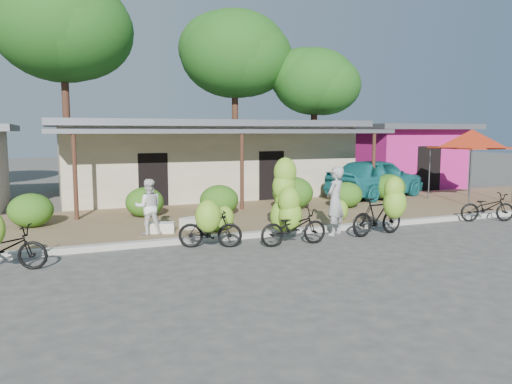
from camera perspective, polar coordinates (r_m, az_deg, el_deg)
ground at (r=12.53m, az=8.34°, el=-6.49°), size 100.00×100.00×0.00m
sidewalk at (r=16.93m, az=-0.29°, el=-2.70°), size 60.00×6.00×0.12m
curb at (r=14.23m, az=4.24°, el=-4.51°), size 60.00×0.25×0.15m
shop_main at (r=22.33m, az=-6.00°, el=3.89°), size 13.00×8.50×3.35m
shop_pink at (r=27.25m, az=15.73°, el=4.11°), size 6.00×6.00×3.25m
tree_far_center at (r=27.08m, az=-21.69°, el=17.26°), size 6.53×6.52×10.47m
tree_center_right at (r=29.06m, az=-2.90°, el=15.65°), size 6.12×6.08×9.63m
tree_near_right at (r=28.66m, az=6.25°, el=12.61°), size 4.77×4.62×7.52m
hedge_0 at (r=15.91m, az=-24.35°, el=-1.92°), size 1.27×1.14×0.99m
hedge_1 at (r=16.66m, az=-12.61°, el=-1.13°), size 1.24×1.12×0.97m
hedge_2 at (r=16.60m, az=-4.23°, el=-0.94°), size 1.30×1.17×1.01m
hedge_3 at (r=17.94m, az=4.23°, el=-0.10°), size 1.49×1.34×1.16m
hedge_4 at (r=18.52m, az=10.28°, el=-0.32°), size 1.21×1.09×0.94m
hedge_5 at (r=20.79m, az=14.93°, el=0.52°), size 1.37×1.23×1.07m
red_canopy at (r=21.73m, az=23.46°, el=5.62°), size 3.50×3.50×2.86m
bike_far_left at (r=11.60m, az=-27.21°, el=-5.36°), size 1.91×1.45×1.39m
bike_left at (r=12.33m, az=-5.32°, el=-3.83°), size 1.65×1.37×1.30m
bike_center at (r=12.94m, az=3.80°, el=-2.11°), size 1.81×1.19×2.22m
bike_right at (r=14.15m, az=14.29°, el=-2.08°), size 1.82×1.28×1.71m
bike_far_right at (r=17.73m, az=24.94°, el=-1.59°), size 1.87×1.16×0.93m
loose_banana_a at (r=13.91m, az=-4.44°, el=-3.19°), size 0.53×0.45×0.67m
loose_banana_b at (r=14.22m, az=-3.61°, el=-2.94°), size 0.54×0.46×0.67m
loose_banana_c at (r=15.87m, az=9.58°, el=-2.04°), size 0.52×0.44×0.65m
sack_near at (r=14.61m, az=-6.98°, el=-3.46°), size 0.94×0.70×0.30m
sack_far at (r=14.02m, az=-10.85°, el=-4.02°), size 0.83×0.59×0.28m
vendor at (r=14.10m, az=9.03°, el=-1.03°), size 0.84×0.77×1.92m
bystander at (r=13.77m, az=-12.20°, el=-1.66°), size 0.79×0.65×1.51m
teal_van at (r=21.64m, az=13.51°, el=1.60°), size 5.26×3.40×1.67m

